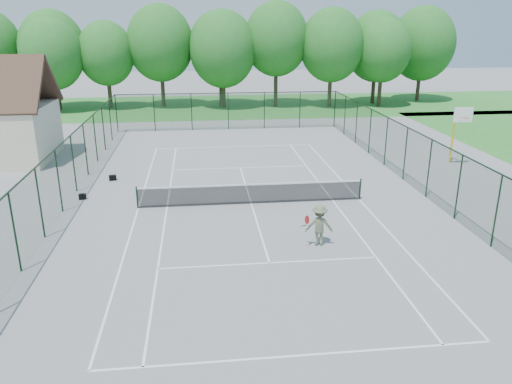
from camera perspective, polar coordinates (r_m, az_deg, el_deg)
ground at (r=24.62m, az=-0.53°, el=-1.36°), size 140.00×140.00×0.00m
grass_far at (r=53.70m, az=-3.97°, el=9.77°), size 80.00×16.00×0.01m
court_lines at (r=24.62m, az=-0.53°, el=-1.35°), size 11.05×23.85×0.01m
tennis_net at (r=24.42m, az=-0.54°, el=-0.09°), size 11.08×0.08×1.10m
fence_enclosure at (r=24.12m, az=-0.54°, el=2.12°), size 18.05×36.05×3.02m
tree_line_far at (r=53.07m, az=-4.12°, el=16.16°), size 39.40×6.40×9.70m
basketball_goal at (r=33.29m, az=22.15°, el=7.23°), size 1.20×1.43×3.65m
sports_bag_a at (r=26.68m, az=-19.22°, el=-0.50°), size 0.38×0.26×0.29m
sports_bag_b at (r=29.34m, az=-16.07°, el=1.57°), size 0.44×0.33×0.30m
tennis_player at (r=20.05m, az=7.24°, el=-3.78°), size 2.02×0.94×1.70m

